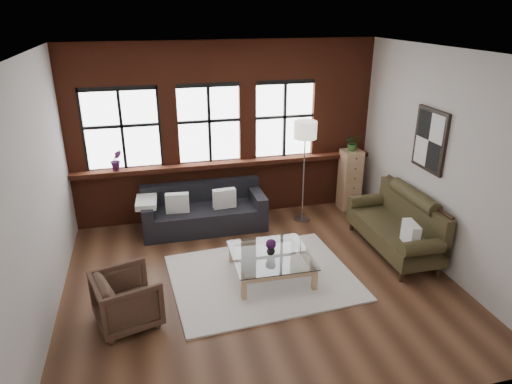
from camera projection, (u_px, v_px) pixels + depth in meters
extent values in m
plane|color=#492A1A|center=(259.00, 281.00, 6.65)|extent=(5.50, 5.50, 0.00)
plane|color=white|center=(260.00, 52.00, 5.44)|extent=(5.50, 5.50, 0.00)
plane|color=beige|center=(225.00, 131.00, 8.29)|extent=(5.50, 0.00, 5.50)
plane|color=beige|center=(334.00, 279.00, 3.80)|extent=(5.50, 0.00, 5.50)
plane|color=beige|center=(36.00, 197.00, 5.43)|extent=(0.00, 5.00, 5.00)
plane|color=beige|center=(442.00, 162.00, 6.66)|extent=(0.00, 5.00, 5.00)
cube|color=maroon|center=(228.00, 163.00, 8.37)|extent=(5.50, 0.30, 0.08)
cube|color=silver|center=(262.00, 277.00, 6.71)|extent=(2.73, 2.21, 0.03)
cube|color=white|center=(177.00, 203.00, 7.82)|extent=(0.41, 0.18, 0.34)
cube|color=white|center=(224.00, 198.00, 8.01)|extent=(0.41, 0.17, 0.34)
cube|color=white|center=(411.00, 234.00, 6.67)|extent=(0.19, 0.40, 0.34)
imported|color=#462F23|center=(127.00, 299.00, 5.65)|extent=(0.93, 0.91, 0.69)
imported|color=#B2B2B2|center=(271.00, 250.00, 6.60)|extent=(0.15, 0.15, 0.14)
sphere|color=#451847|center=(271.00, 244.00, 6.57)|extent=(0.15, 0.15, 0.15)
cube|color=tan|center=(350.00, 180.00, 8.83)|extent=(0.36, 0.36, 1.19)
imported|color=#2D5923|center=(353.00, 142.00, 8.55)|extent=(0.33, 0.30, 0.32)
imported|color=#451847|center=(116.00, 160.00, 7.82)|extent=(0.24, 0.21, 0.37)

